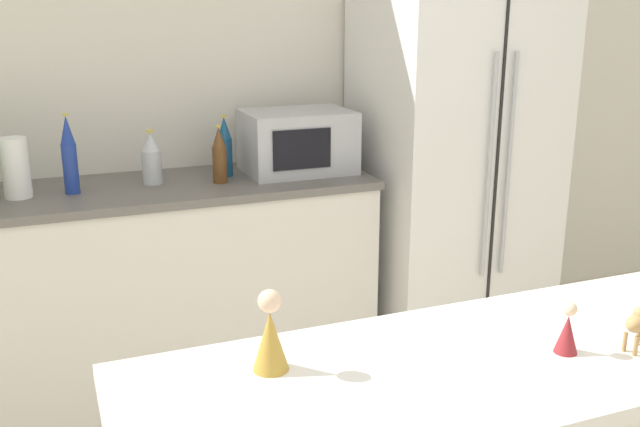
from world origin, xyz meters
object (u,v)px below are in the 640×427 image
at_px(back_bottle_0, 69,156).
at_px(back_bottle_2, 225,147).
at_px(microwave, 297,141).
at_px(back_bottle_1, 151,158).
at_px(wise_man_figurine_crimson, 270,336).
at_px(wise_man_figurine_blue, 567,331).
at_px(paper_towel_roll, 16,168).
at_px(refrigerator, 451,169).
at_px(back_bottle_3, 219,156).

height_order(back_bottle_0, back_bottle_2, back_bottle_0).
bearing_deg(back_bottle_0, microwave, 2.36).
relative_size(back_bottle_1, wise_man_figurine_crimson, 1.36).
bearing_deg(wise_man_figurine_blue, paper_towel_roll, 119.55).
distance_m(refrigerator, wise_man_figurine_blue, 2.05).
distance_m(back_bottle_1, wise_man_figurine_crimson, 1.81).
distance_m(refrigerator, back_bottle_2, 1.11).
bearing_deg(back_bottle_1, back_bottle_2, 4.68).
relative_size(back_bottle_3, wise_man_figurine_blue, 2.19).
distance_m(paper_towel_roll, back_bottle_1, 0.54).
height_order(microwave, back_bottle_1, microwave).
bearing_deg(refrigerator, wise_man_figurine_blue, -114.91).
distance_m(microwave, wise_man_figurine_crimson, 1.93).
bearing_deg(microwave, back_bottle_3, -167.79).
height_order(back_bottle_2, wise_man_figurine_crimson, back_bottle_2).
bearing_deg(back_bottle_3, wise_man_figurine_crimson, -100.42).
xyz_separation_m(back_bottle_0, back_bottle_2, (0.66, 0.07, -0.03)).
height_order(refrigerator, paper_towel_roll, refrigerator).
bearing_deg(wise_man_figurine_crimson, wise_man_figurine_blue, -14.63).
xyz_separation_m(back_bottle_0, back_bottle_3, (0.61, -0.04, -0.04)).
relative_size(refrigerator, back_bottle_2, 6.59).
relative_size(microwave, wise_man_figurine_blue, 4.20).
height_order(refrigerator, back_bottle_0, refrigerator).
height_order(back_bottle_1, back_bottle_3, back_bottle_3).
relative_size(microwave, wise_man_figurine_crimson, 2.81).
xyz_separation_m(microwave, back_bottle_2, (-0.33, 0.03, -0.01)).
relative_size(refrigerator, back_bottle_1, 7.75).
distance_m(refrigerator, back_bottle_1, 1.43).
bearing_deg(back_bottle_2, microwave, -5.36).
relative_size(microwave, back_bottle_3, 1.92).
height_order(paper_towel_roll, wise_man_figurine_blue, paper_towel_roll).
distance_m(wise_man_figurine_blue, wise_man_figurine_crimson, 0.62).
xyz_separation_m(back_bottle_3, wise_man_figurine_blue, (0.28, -1.87, -0.03)).
bearing_deg(back_bottle_0, wise_man_figurine_blue, -65.17).
relative_size(paper_towel_roll, back_bottle_0, 0.74).
bearing_deg(back_bottle_2, wise_man_figurine_crimson, -101.37).
height_order(paper_towel_roll, wise_man_figurine_crimson, paper_towel_roll).
xyz_separation_m(back_bottle_0, wise_man_figurine_crimson, (0.29, -1.76, -0.05)).
relative_size(refrigerator, wise_man_figurine_crimson, 10.55).
xyz_separation_m(paper_towel_roll, wise_man_figurine_blue, (1.09, -1.92, -0.03)).
bearing_deg(wise_man_figurine_crimson, refrigerator, 49.33).
distance_m(refrigerator, back_bottle_3, 1.15).
bearing_deg(refrigerator, paper_towel_roll, 177.93).
distance_m(back_bottle_0, back_bottle_2, 0.66).
distance_m(paper_towel_roll, back_bottle_3, 0.81).
distance_m(paper_towel_roll, back_bottle_2, 0.86).
height_order(refrigerator, back_bottle_3, refrigerator).
bearing_deg(microwave, wise_man_figurine_crimson, -111.23).
relative_size(paper_towel_roll, back_bottle_2, 0.88).
distance_m(microwave, back_bottle_0, 0.99).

